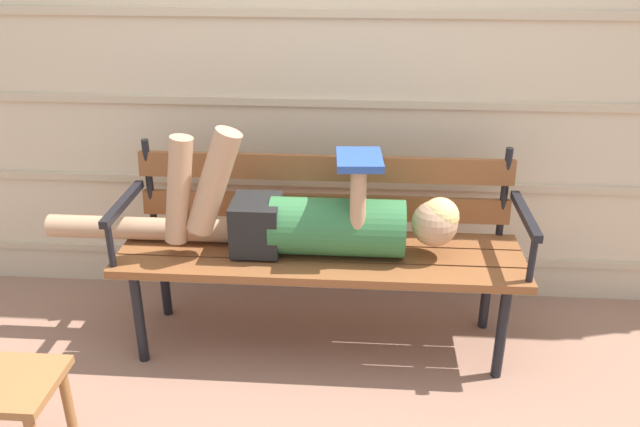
{
  "coord_description": "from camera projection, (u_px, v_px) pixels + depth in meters",
  "views": [
    {
      "loc": [
        0.18,
        -2.35,
        1.75
      ],
      "look_at": [
        0.0,
        0.07,
        0.64
      ],
      "focal_mm": 36.33,
      "sensor_mm": 36.0,
      "label": 1
    }
  ],
  "objects": [
    {
      "name": "house_siding",
      "position": [
        328.0,
        58.0,
        2.89
      ],
      "size": [
        4.94,
        0.08,
        2.36
      ],
      "color": "beige",
      "rests_on": "ground"
    },
    {
      "name": "ground_plane",
      "position": [
        319.0,
        351.0,
        2.87
      ],
      "size": [
        12.0,
        12.0,
        0.0
      ],
      "primitive_type": "plane",
      "color": "#936B56"
    },
    {
      "name": "park_bench",
      "position": [
        321.0,
        237.0,
        2.79
      ],
      "size": [
        1.71,
        0.48,
        0.87
      ],
      "color": "brown",
      "rests_on": "ground"
    },
    {
      "name": "reclining_person",
      "position": [
        302.0,
        219.0,
        2.68
      ],
      "size": [
        1.77,
        0.26,
        0.56
      ],
      "color": "#33703D"
    },
    {
      "name": "footstool",
      "position": [
        0.0,
        397.0,
        2.17
      ],
      "size": [
        0.4,
        0.3,
        0.36
      ],
      "color": "#9E6638",
      "rests_on": "ground"
    }
  ]
}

